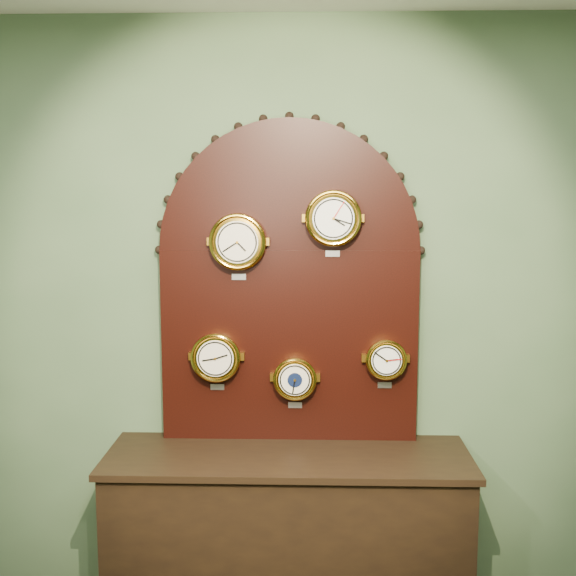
{
  "coord_description": "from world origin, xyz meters",
  "views": [
    {
      "loc": [
        0.09,
        -0.84,
        2.0
      ],
      "look_at": [
        0.0,
        2.25,
        1.58
      ],
      "focal_mm": 44.56,
      "sensor_mm": 36.0,
      "label": 1
    }
  ],
  "objects_px": {
    "shop_counter": "(288,544)",
    "display_board": "(289,272)",
    "arabic_clock": "(333,218)",
    "tide_clock": "(386,359)",
    "hygrometer": "(216,357)",
    "barometer": "(295,378)",
    "roman_clock": "(238,242)"
  },
  "relations": [
    {
      "from": "arabic_clock",
      "to": "tide_clock",
      "type": "xyz_separation_m",
      "value": [
        0.25,
        0.0,
        -0.65
      ]
    },
    {
      "from": "shop_counter",
      "to": "barometer",
      "type": "xyz_separation_m",
      "value": [
        0.03,
        0.15,
        0.74
      ]
    },
    {
      "from": "display_board",
      "to": "barometer",
      "type": "height_order",
      "value": "display_board"
    },
    {
      "from": "arabic_clock",
      "to": "hygrometer",
      "type": "relative_size",
      "value": 1.08
    },
    {
      "from": "roman_clock",
      "to": "barometer",
      "type": "bearing_deg",
      "value": 0.27
    },
    {
      "from": "roman_clock",
      "to": "hygrometer",
      "type": "distance_m",
      "value": 0.55
    },
    {
      "from": "arabic_clock",
      "to": "hygrometer",
      "type": "bearing_deg",
      "value": 179.94
    },
    {
      "from": "hygrometer",
      "to": "tide_clock",
      "type": "distance_m",
      "value": 0.79
    },
    {
      "from": "roman_clock",
      "to": "tide_clock",
      "type": "bearing_deg",
      "value": 0.15
    },
    {
      "from": "arabic_clock",
      "to": "hygrometer",
      "type": "xyz_separation_m",
      "value": [
        -0.54,
        0.0,
        -0.64
      ]
    },
    {
      "from": "roman_clock",
      "to": "hygrometer",
      "type": "height_order",
      "value": "roman_clock"
    },
    {
      "from": "hygrometer",
      "to": "barometer",
      "type": "xyz_separation_m",
      "value": [
        0.37,
        0.0,
        -0.1
      ]
    },
    {
      "from": "barometer",
      "to": "hygrometer",
      "type": "bearing_deg",
      "value": -179.91
    },
    {
      "from": "arabic_clock",
      "to": "barometer",
      "type": "bearing_deg",
      "value": 179.63
    },
    {
      "from": "display_board",
      "to": "roman_clock",
      "type": "relative_size",
      "value": 4.97
    },
    {
      "from": "shop_counter",
      "to": "display_board",
      "type": "height_order",
      "value": "display_board"
    },
    {
      "from": "barometer",
      "to": "roman_clock",
      "type": "bearing_deg",
      "value": -179.73
    },
    {
      "from": "roman_clock",
      "to": "tide_clock",
      "type": "distance_m",
      "value": 0.87
    },
    {
      "from": "display_board",
      "to": "tide_clock",
      "type": "height_order",
      "value": "display_board"
    },
    {
      "from": "roman_clock",
      "to": "tide_clock",
      "type": "xyz_separation_m",
      "value": [
        0.68,
        0.0,
        -0.54
      ]
    },
    {
      "from": "shop_counter",
      "to": "arabic_clock",
      "type": "relative_size",
      "value": 5.28
    },
    {
      "from": "shop_counter",
      "to": "arabic_clock",
      "type": "bearing_deg",
      "value": 37.46
    },
    {
      "from": "shop_counter",
      "to": "arabic_clock",
      "type": "xyz_separation_m",
      "value": [
        0.2,
        0.15,
        1.48
      ]
    },
    {
      "from": "display_board",
      "to": "arabic_clock",
      "type": "xyz_separation_m",
      "value": [
        0.2,
        -0.07,
        0.25
      ]
    },
    {
      "from": "shop_counter",
      "to": "arabic_clock",
      "type": "distance_m",
      "value": 1.5
    },
    {
      "from": "arabic_clock",
      "to": "hygrometer",
      "type": "height_order",
      "value": "arabic_clock"
    },
    {
      "from": "barometer",
      "to": "tide_clock",
      "type": "relative_size",
      "value": 1.05
    },
    {
      "from": "shop_counter",
      "to": "barometer",
      "type": "distance_m",
      "value": 0.75
    },
    {
      "from": "arabic_clock",
      "to": "hygrometer",
      "type": "distance_m",
      "value": 0.84
    },
    {
      "from": "roman_clock",
      "to": "tide_clock",
      "type": "height_order",
      "value": "roman_clock"
    },
    {
      "from": "display_board",
      "to": "arabic_clock",
      "type": "relative_size",
      "value": 5.05
    },
    {
      "from": "hygrometer",
      "to": "barometer",
      "type": "relative_size",
      "value": 1.11
    }
  ]
}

